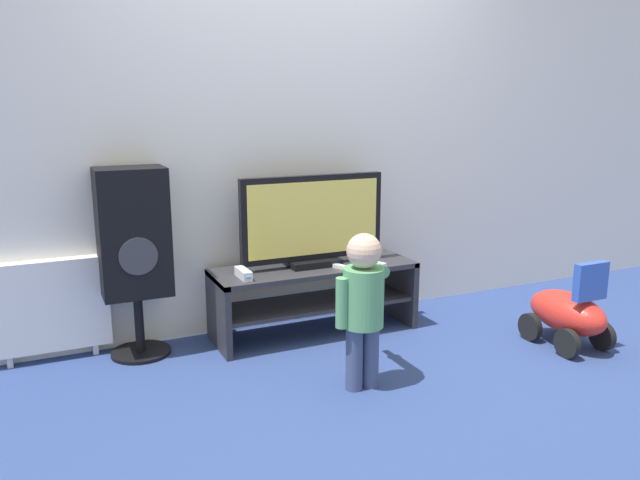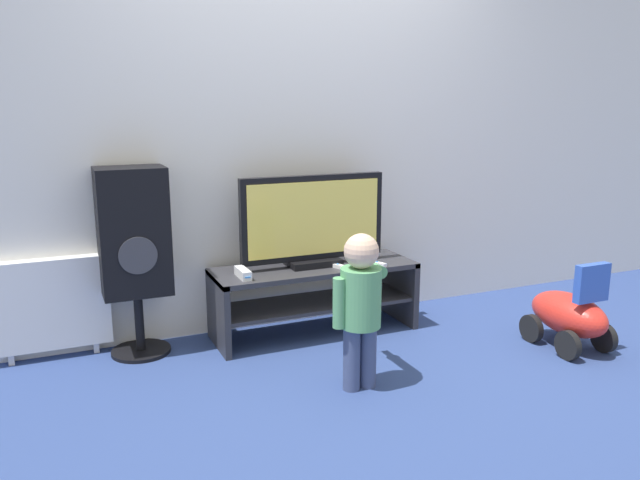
{
  "view_description": "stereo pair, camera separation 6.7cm",
  "coord_description": "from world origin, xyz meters",
  "px_view_note": "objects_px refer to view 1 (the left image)",
  "views": [
    {
      "loc": [
        -1.48,
        -3.1,
        1.39
      ],
      "look_at": [
        0.0,
        0.12,
        0.6
      ],
      "focal_mm": 35.0,
      "sensor_mm": 36.0,
      "label": 1
    },
    {
      "loc": [
        -1.42,
        -3.13,
        1.39
      ],
      "look_at": [
        0.0,
        0.12,
        0.6
      ],
      "focal_mm": 35.0,
      "sensor_mm": 36.0,
      "label": 2
    }
  ],
  "objects_px": {
    "television": "(313,222)",
    "child": "(363,298)",
    "ride_on_toy": "(568,313)",
    "remote_primary": "(377,263)",
    "game_console": "(243,274)",
    "speaker_tower": "(134,237)",
    "remote_secondary": "(338,266)",
    "radiator": "(49,306)"
  },
  "relations": [
    {
      "from": "television",
      "to": "child",
      "type": "bearing_deg",
      "value": -96.56
    },
    {
      "from": "child",
      "to": "ride_on_toy",
      "type": "distance_m",
      "value": 1.37
    },
    {
      "from": "remote_primary",
      "to": "child",
      "type": "distance_m",
      "value": 0.77
    },
    {
      "from": "television",
      "to": "child",
      "type": "xyz_separation_m",
      "value": [
        -0.09,
        -0.8,
        -0.23
      ]
    },
    {
      "from": "television",
      "to": "remote_primary",
      "type": "xyz_separation_m",
      "value": [
        0.35,
        -0.16,
        -0.26
      ]
    },
    {
      "from": "remote_primary",
      "to": "child",
      "type": "xyz_separation_m",
      "value": [
        -0.44,
        -0.64,
        0.03
      ]
    },
    {
      "from": "game_console",
      "to": "speaker_tower",
      "type": "distance_m",
      "value": 0.63
    },
    {
      "from": "remote_primary",
      "to": "remote_secondary",
      "type": "distance_m",
      "value": 0.24
    },
    {
      "from": "game_console",
      "to": "child",
      "type": "relative_size",
      "value": 0.23
    },
    {
      "from": "remote_primary",
      "to": "radiator",
      "type": "height_order",
      "value": "radiator"
    },
    {
      "from": "remote_primary",
      "to": "radiator",
      "type": "bearing_deg",
      "value": 168.81
    },
    {
      "from": "television",
      "to": "speaker_tower",
      "type": "xyz_separation_m",
      "value": [
        -1.03,
        0.09,
        -0.02
      ]
    },
    {
      "from": "game_console",
      "to": "remote_primary",
      "type": "bearing_deg",
      "value": -4.6
    },
    {
      "from": "remote_primary",
      "to": "radiator",
      "type": "xyz_separation_m",
      "value": [
        -1.82,
        0.36,
        -0.12
      ]
    },
    {
      "from": "remote_primary",
      "to": "television",
      "type": "bearing_deg",
      "value": 155.25
    },
    {
      "from": "remote_secondary",
      "to": "ride_on_toy",
      "type": "distance_m",
      "value": 1.36
    },
    {
      "from": "speaker_tower",
      "to": "remote_secondary",
      "type": "bearing_deg",
      "value": -10.06
    },
    {
      "from": "ride_on_toy",
      "to": "radiator",
      "type": "xyz_separation_m",
      "value": [
        -2.72,
        1.02,
        0.11
      ]
    },
    {
      "from": "child",
      "to": "radiator",
      "type": "distance_m",
      "value": 1.71
    },
    {
      "from": "child",
      "to": "speaker_tower",
      "type": "height_order",
      "value": "speaker_tower"
    },
    {
      "from": "television",
      "to": "remote_primary",
      "type": "distance_m",
      "value": 0.46
    },
    {
      "from": "child",
      "to": "ride_on_toy",
      "type": "bearing_deg",
      "value": -1.04
    },
    {
      "from": "radiator",
      "to": "child",
      "type": "bearing_deg",
      "value": -35.76
    },
    {
      "from": "game_console",
      "to": "remote_primary",
      "type": "xyz_separation_m",
      "value": [
        0.82,
        -0.07,
        -0.01
      ]
    },
    {
      "from": "television",
      "to": "ride_on_toy",
      "type": "bearing_deg",
      "value": -33.3
    },
    {
      "from": "television",
      "to": "speaker_tower",
      "type": "height_order",
      "value": "speaker_tower"
    },
    {
      "from": "game_console",
      "to": "ride_on_toy",
      "type": "bearing_deg",
      "value": -22.88
    },
    {
      "from": "game_console",
      "to": "radiator",
      "type": "relative_size",
      "value": 0.29
    },
    {
      "from": "ride_on_toy",
      "to": "radiator",
      "type": "distance_m",
      "value": 2.91
    },
    {
      "from": "game_console",
      "to": "child",
      "type": "xyz_separation_m",
      "value": [
        0.38,
        -0.7,
        0.01
      ]
    },
    {
      "from": "ride_on_toy",
      "to": "game_console",
      "type": "bearing_deg",
      "value": 157.12
    },
    {
      "from": "remote_secondary",
      "to": "speaker_tower",
      "type": "bearing_deg",
      "value": 169.94
    },
    {
      "from": "remote_secondary",
      "to": "ride_on_toy",
      "type": "height_order",
      "value": "ride_on_toy"
    },
    {
      "from": "television",
      "to": "radiator",
      "type": "distance_m",
      "value": 1.54
    },
    {
      "from": "child",
      "to": "remote_secondary",
      "type": "bearing_deg",
      "value": 73.57
    },
    {
      "from": "television",
      "to": "remote_primary",
      "type": "height_order",
      "value": "television"
    },
    {
      "from": "ride_on_toy",
      "to": "television",
      "type": "bearing_deg",
      "value": 146.7
    },
    {
      "from": "television",
      "to": "speaker_tower",
      "type": "distance_m",
      "value": 1.03
    },
    {
      "from": "game_console",
      "to": "speaker_tower",
      "type": "bearing_deg",
      "value": 161.99
    },
    {
      "from": "child",
      "to": "ride_on_toy",
      "type": "height_order",
      "value": "child"
    },
    {
      "from": "remote_secondary",
      "to": "radiator",
      "type": "relative_size",
      "value": 0.22
    },
    {
      "from": "speaker_tower",
      "to": "ride_on_toy",
      "type": "bearing_deg",
      "value": -21.72
    }
  ]
}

